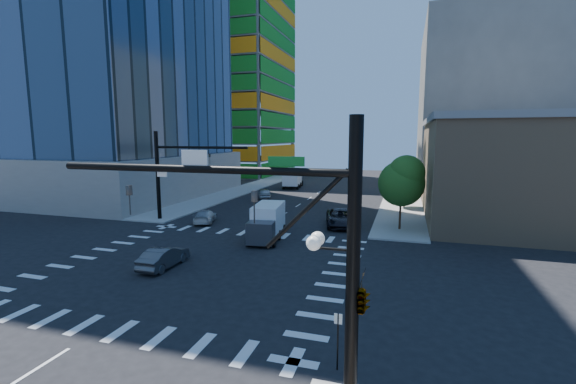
% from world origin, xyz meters
% --- Properties ---
extents(ground, '(160.00, 160.00, 0.00)m').
position_xyz_m(ground, '(0.00, 0.00, 0.00)').
color(ground, black).
rests_on(ground, ground).
extents(road_markings, '(20.00, 20.00, 0.01)m').
position_xyz_m(road_markings, '(0.00, 0.00, 0.01)').
color(road_markings, silver).
rests_on(road_markings, ground).
extents(sidewalk_ne, '(5.00, 60.00, 0.15)m').
position_xyz_m(sidewalk_ne, '(12.50, 40.00, 0.07)').
color(sidewalk_ne, '#9C9893').
rests_on(sidewalk_ne, ground).
extents(sidewalk_nw, '(5.00, 60.00, 0.15)m').
position_xyz_m(sidewalk_nw, '(-12.50, 40.00, 0.07)').
color(sidewalk_nw, '#9C9893').
rests_on(sidewalk_nw, ground).
extents(construction_building, '(25.16, 34.50, 70.60)m').
position_xyz_m(construction_building, '(-27.41, 61.93, 24.61)').
color(construction_building, slate).
rests_on(construction_building, ground).
extents(commercial_building, '(20.50, 22.50, 10.60)m').
position_xyz_m(commercial_building, '(25.00, 22.00, 5.31)').
color(commercial_building, '#A3825F').
rests_on(commercial_building, ground).
extents(bg_building_ne, '(24.00, 30.00, 28.00)m').
position_xyz_m(bg_building_ne, '(27.00, 55.00, 14.00)').
color(bg_building_ne, '#67625D').
rests_on(bg_building_ne, ground).
extents(signal_mast_se, '(10.51, 2.48, 9.00)m').
position_xyz_m(signal_mast_se, '(10.60, -11.50, 5.01)').
color(signal_mast_se, black).
rests_on(signal_mast_se, sidewalk_se).
extents(signal_mast_nw, '(10.20, 0.40, 9.00)m').
position_xyz_m(signal_mast_nw, '(-10.00, 11.50, 5.49)').
color(signal_mast_nw, black).
rests_on(signal_mast_nw, sidewalk_nw).
extents(tree_south, '(4.16, 4.16, 6.82)m').
position_xyz_m(tree_south, '(12.63, 13.90, 4.69)').
color(tree_south, '#382316').
rests_on(tree_south, sidewalk_ne).
extents(tree_north, '(3.54, 3.52, 5.78)m').
position_xyz_m(tree_north, '(12.93, 25.90, 3.99)').
color(tree_north, '#382316').
rests_on(tree_north, sidewalk_ne).
extents(no_parking_sign, '(0.30, 0.06, 2.20)m').
position_xyz_m(no_parking_sign, '(10.70, -9.00, 1.38)').
color(no_parking_sign, black).
rests_on(no_parking_sign, ground).
extents(car_nb_far, '(3.84, 6.24, 1.61)m').
position_xyz_m(car_nb_far, '(6.99, 14.21, 0.81)').
color(car_nb_far, black).
rests_on(car_nb_far, ground).
extents(car_sb_near, '(3.04, 4.73, 1.28)m').
position_xyz_m(car_sb_near, '(-6.35, 11.81, 0.64)').
color(car_sb_near, silver).
rests_on(car_sb_near, ground).
extents(car_sb_mid, '(3.14, 4.47, 1.41)m').
position_xyz_m(car_sb_mid, '(-6.08, 28.20, 0.71)').
color(car_sb_mid, '#ADB0B5').
rests_on(car_sb_mid, ground).
extents(car_sb_cross, '(1.51, 4.20, 1.38)m').
position_xyz_m(car_sb_cross, '(-2.23, -1.07, 0.69)').
color(car_sb_cross, '#444649').
rests_on(car_sb_cross, ground).
extents(box_truck_near, '(3.09, 5.76, 2.88)m').
position_xyz_m(box_truck_near, '(1.87, 7.36, 1.27)').
color(box_truck_near, black).
rests_on(box_truck_near, ground).
extents(box_truck_far, '(3.45, 6.58, 3.30)m').
position_xyz_m(box_truck_far, '(-5.51, 40.63, 1.46)').
color(box_truck_far, black).
rests_on(box_truck_far, ground).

